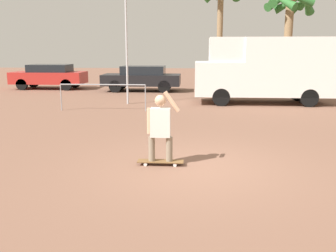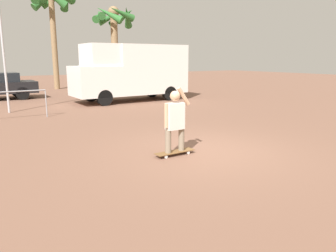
{
  "view_description": "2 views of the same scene",
  "coord_description": "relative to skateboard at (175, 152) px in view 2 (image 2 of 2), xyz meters",
  "views": [
    {
      "loc": [
        -0.09,
        -7.58,
        2.46
      ],
      "look_at": [
        -0.72,
        0.94,
        0.69
      ],
      "focal_mm": 40.0,
      "sensor_mm": 36.0,
      "label": 1
    },
    {
      "loc": [
        -5.02,
        -5.99,
        2.24
      ],
      "look_at": [
        -0.94,
        0.22,
        0.69
      ],
      "focal_mm": 35.0,
      "sensor_mm": 36.0,
      "label": 2
    }
  ],
  "objects": [
    {
      "name": "flagpole",
      "position": [
        -2.27,
        8.88,
        4.33
      ],
      "size": [
        0.84,
        0.12,
        7.89
      ],
      "color": "#B7B7BC",
      "rests_on": "ground_plane"
    },
    {
      "name": "palm_tree_center_background",
      "position": [
        2.29,
        18.8,
        5.93
      ],
      "size": [
        3.3,
        3.43,
        7.3
      ],
      "color": "#8E704C",
      "rests_on": "ground_plane"
    },
    {
      "name": "palm_tree_near_van",
      "position": [
        6.83,
        18.19,
        4.87
      ],
      "size": [
        3.38,
        3.41,
        6.19
      ],
      "color": "#8E704C",
      "rests_on": "ground_plane"
    },
    {
      "name": "skateboard",
      "position": [
        0.0,
        0.0,
        0.0
      ],
      "size": [
        0.99,
        0.26,
        0.09
      ],
      "color": "brown",
      "rests_on": "ground_plane"
    },
    {
      "name": "camper_van",
      "position": [
        3.84,
        9.57,
        1.52
      ],
      "size": [
        6.04,
        2.14,
        2.94
      ],
      "color": "black",
      "rests_on": "ground_plane"
    },
    {
      "name": "person_skateboarder",
      "position": [
        -0.0,
        0.0,
        0.82
      ],
      "size": [
        0.7,
        0.23,
        1.51
      ],
      "color": "gray",
      "rests_on": "skateboard"
    },
    {
      "name": "ground_plane",
      "position": [
        0.82,
        -0.1,
        -0.08
      ],
      "size": [
        80.0,
        80.0,
        0.0
      ],
      "primitive_type": "plane",
      "color": "brown"
    }
  ]
}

